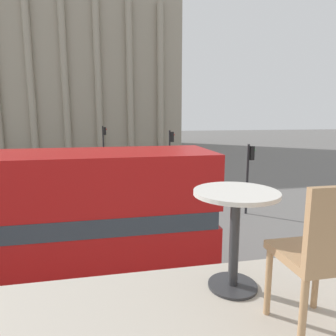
{
  "coord_description": "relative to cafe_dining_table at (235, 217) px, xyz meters",
  "views": [
    {
      "loc": [
        -0.28,
        -2.25,
        4.98
      ],
      "look_at": [
        3.32,
        15.39,
        1.87
      ],
      "focal_mm": 32.0,
      "sensor_mm": 36.0,
      "label": 1
    }
  ],
  "objects": [
    {
      "name": "cafe_dining_table",
      "position": [
        0.0,
        0.0,
        0.0
      ],
      "size": [
        0.6,
        0.6,
        0.73
      ],
      "color": "#2D2D30",
      "rests_on": "cafe_floor_slab"
    },
    {
      "name": "cafe_chair_0",
      "position": [
        0.26,
        -0.57,
        -0.02
      ],
      "size": [
        0.4,
        0.4,
        0.91
      ],
      "rotation": [
        0.0,
        0.0,
        -0.07
      ],
      "color": "#A87F56",
      "rests_on": "cafe_floor_slab"
    },
    {
      "name": "plaza_building_left",
      "position": [
        -6.06,
        48.66,
        7.91
      ],
      "size": [
        32.66,
        16.04,
        24.38
      ],
      "color": "#A39984",
      "rests_on": "ground_plane"
    },
    {
      "name": "traffic_light_near",
      "position": [
        6.15,
        11.93,
        -1.91
      ],
      "size": [
        0.42,
        0.24,
        3.61
      ],
      "color": "black",
      "rests_on": "ground_plane"
    },
    {
      "name": "traffic_light_mid",
      "position": [
        3.47,
        18.5,
        -1.65
      ],
      "size": [
        0.42,
        0.24,
        4.02
      ],
      "color": "black",
      "rests_on": "ground_plane"
    },
    {
      "name": "traffic_light_far",
      "position": [
        -1.14,
        25.58,
        -1.59
      ],
      "size": [
        0.42,
        0.24,
        4.14
      ],
      "color": "black",
      "rests_on": "ground_plane"
    },
    {
      "name": "pedestrian_red",
      "position": [
        5.68,
        14.79,
        -3.33
      ],
      "size": [
        0.32,
        0.32,
        1.65
      ],
      "rotation": [
        0.0,
        0.0,
        3.36
      ],
      "color": "#282B33",
      "rests_on": "ground_plane"
    },
    {
      "name": "pedestrian_black",
      "position": [
        4.94,
        19.21,
        -3.35
      ],
      "size": [
        0.32,
        0.32,
        1.61
      ],
      "rotation": [
        0.0,
        0.0,
        1.3
      ],
      "color": "#282B33",
      "rests_on": "ground_plane"
    },
    {
      "name": "pedestrian_yellow",
      "position": [
        -2.3,
        29.26,
        -3.37
      ],
      "size": [
        0.32,
        0.32,
        1.59
      ],
      "rotation": [
        0.0,
        0.0,
        1.09
      ],
      "color": "#282B33",
      "rests_on": "ground_plane"
    }
  ]
}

